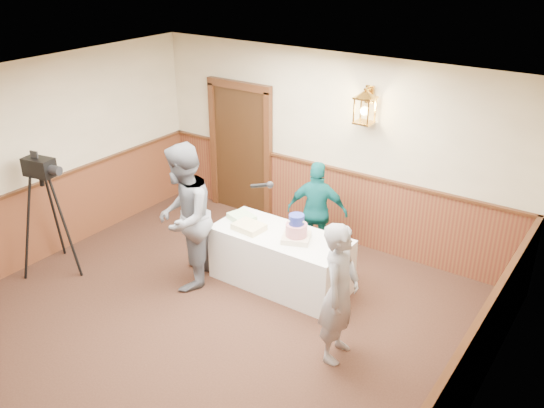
{
  "coord_description": "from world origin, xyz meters",
  "views": [
    {
      "loc": [
        3.83,
        -3.54,
        4.21
      ],
      "look_at": [
        0.22,
        1.7,
        1.25
      ],
      "focal_mm": 38.0,
      "sensor_mm": 36.0,
      "label": 1
    }
  ],
  "objects_px": {
    "assistant_p": "(317,211)",
    "sheet_cake_yellow": "(249,227)",
    "baker": "(339,293)",
    "tv_camera_rig": "(49,222)",
    "interviewer": "(184,217)",
    "display_table": "(281,259)",
    "sheet_cake_green": "(242,217)",
    "tiered_cake": "(296,230)"
  },
  "relations": [
    {
      "from": "display_table",
      "to": "baker",
      "type": "distance_m",
      "value": 1.61
    },
    {
      "from": "assistant_p",
      "to": "tv_camera_rig",
      "type": "distance_m",
      "value": 3.64
    },
    {
      "from": "sheet_cake_green",
      "to": "baker",
      "type": "distance_m",
      "value": 2.15
    },
    {
      "from": "assistant_p",
      "to": "sheet_cake_yellow",
      "type": "bearing_deg",
      "value": 47.77
    },
    {
      "from": "interviewer",
      "to": "assistant_p",
      "type": "relative_size",
      "value": 1.33
    },
    {
      "from": "interviewer",
      "to": "tv_camera_rig",
      "type": "relative_size",
      "value": 1.18
    },
    {
      "from": "sheet_cake_green",
      "to": "tiered_cake",
      "type": "bearing_deg",
      "value": -3.96
    },
    {
      "from": "sheet_cake_yellow",
      "to": "assistant_p",
      "type": "distance_m",
      "value": 1.1
    },
    {
      "from": "baker",
      "to": "tv_camera_rig",
      "type": "relative_size",
      "value": 0.98
    },
    {
      "from": "baker",
      "to": "sheet_cake_green",
      "type": "bearing_deg",
      "value": 58.08
    },
    {
      "from": "tiered_cake",
      "to": "tv_camera_rig",
      "type": "height_order",
      "value": "tv_camera_rig"
    },
    {
      "from": "display_table",
      "to": "sheet_cake_yellow",
      "type": "distance_m",
      "value": 0.6
    },
    {
      "from": "display_table",
      "to": "assistant_p",
      "type": "distance_m",
      "value": 0.95
    },
    {
      "from": "assistant_p",
      "to": "tv_camera_rig",
      "type": "xyz_separation_m",
      "value": [
        -2.8,
        -2.34,
        0.01
      ]
    },
    {
      "from": "tiered_cake",
      "to": "baker",
      "type": "height_order",
      "value": "baker"
    },
    {
      "from": "assistant_p",
      "to": "tiered_cake",
      "type": "bearing_deg",
      "value": 84.84
    },
    {
      "from": "tv_camera_rig",
      "to": "display_table",
      "type": "bearing_deg",
      "value": 17.83
    },
    {
      "from": "sheet_cake_yellow",
      "to": "interviewer",
      "type": "distance_m",
      "value": 0.85
    },
    {
      "from": "interviewer",
      "to": "tv_camera_rig",
      "type": "bearing_deg",
      "value": -94.23
    },
    {
      "from": "tiered_cake",
      "to": "display_table",
      "type": "bearing_deg",
      "value": 173.79
    },
    {
      "from": "interviewer",
      "to": "assistant_p",
      "type": "height_order",
      "value": "interviewer"
    },
    {
      "from": "interviewer",
      "to": "tv_camera_rig",
      "type": "height_order",
      "value": "interviewer"
    },
    {
      "from": "display_table",
      "to": "tiered_cake",
      "type": "relative_size",
      "value": 4.05
    },
    {
      "from": "tv_camera_rig",
      "to": "interviewer",
      "type": "bearing_deg",
      "value": 14.21
    },
    {
      "from": "sheet_cake_green",
      "to": "baker",
      "type": "xyz_separation_m",
      "value": [
        1.96,
        -0.88,
        0.02
      ]
    },
    {
      "from": "tiered_cake",
      "to": "sheet_cake_green",
      "type": "distance_m",
      "value": 0.92
    },
    {
      "from": "display_table",
      "to": "interviewer",
      "type": "height_order",
      "value": "interviewer"
    },
    {
      "from": "display_table",
      "to": "sheet_cake_yellow",
      "type": "xyz_separation_m",
      "value": [
        -0.41,
        -0.13,
        0.41
      ]
    },
    {
      "from": "tiered_cake",
      "to": "interviewer",
      "type": "bearing_deg",
      "value": -153.09
    },
    {
      "from": "display_table",
      "to": "tiered_cake",
      "type": "height_order",
      "value": "tiered_cake"
    },
    {
      "from": "sheet_cake_green",
      "to": "assistant_p",
      "type": "bearing_deg",
      "value": 51.05
    },
    {
      "from": "sheet_cake_yellow",
      "to": "assistant_p",
      "type": "xyz_separation_m",
      "value": [
        0.43,
        1.01,
        -0.06
      ]
    },
    {
      "from": "baker",
      "to": "tv_camera_rig",
      "type": "distance_m",
      "value": 4.13
    },
    {
      "from": "tiered_cake",
      "to": "baker",
      "type": "distance_m",
      "value": 1.33
    },
    {
      "from": "interviewer",
      "to": "assistant_p",
      "type": "xyz_separation_m",
      "value": [
        1.06,
        1.56,
        -0.24
      ]
    },
    {
      "from": "tiered_cake",
      "to": "sheet_cake_green",
      "type": "xyz_separation_m",
      "value": [
        -0.91,
        0.06,
        -0.1
      ]
    },
    {
      "from": "sheet_cake_green",
      "to": "interviewer",
      "type": "bearing_deg",
      "value": -117.69
    },
    {
      "from": "tiered_cake",
      "to": "assistant_p",
      "type": "distance_m",
      "value": 0.95
    },
    {
      "from": "sheet_cake_green",
      "to": "tv_camera_rig",
      "type": "bearing_deg",
      "value": -144.81
    },
    {
      "from": "sheet_cake_yellow",
      "to": "baker",
      "type": "xyz_separation_m",
      "value": [
        1.71,
        -0.71,
        0.02
      ]
    },
    {
      "from": "display_table",
      "to": "tiered_cake",
      "type": "xyz_separation_m",
      "value": [
        0.25,
        -0.03,
        0.51
      ]
    },
    {
      "from": "tiered_cake",
      "to": "tv_camera_rig",
      "type": "relative_size",
      "value": 0.27
    }
  ]
}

